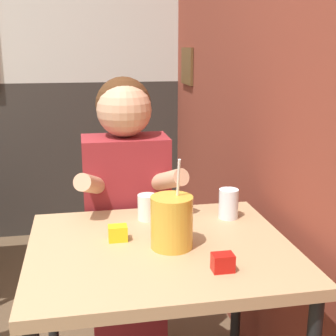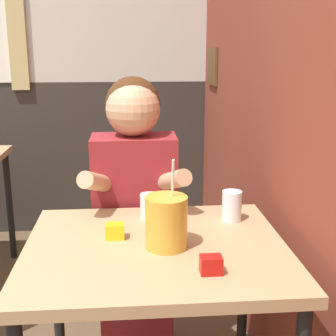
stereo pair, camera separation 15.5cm
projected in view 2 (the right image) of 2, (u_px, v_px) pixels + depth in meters
The scene contains 9 objects.
brick_wall_right at pixel (255, 45), 2.13m from camera, with size 0.08×4.37×2.70m.
back_wall at pixel (35, 44), 3.20m from camera, with size 5.33×0.09×2.70m.
main_table at pixel (156, 269), 1.48m from camera, with size 0.82×0.70×0.74m.
person_seated at pixel (135, 216), 1.94m from camera, with size 0.42×0.41×1.23m.
cocktail_pitcher at pixel (166, 222), 1.43m from camera, with size 0.13×0.13×0.28m.
glass_near_pitcher at pixel (232, 206), 1.66m from camera, with size 0.07×0.07×0.11m.
glass_center at pixel (150, 206), 1.67m from camera, with size 0.07×0.07×0.09m.
condiment_ketchup at pixel (211, 265), 1.27m from camera, with size 0.06×0.04×0.05m.
condiment_mustard at pixel (115, 231), 1.51m from camera, with size 0.06×0.04×0.05m.
Camera 2 is at (0.62, -0.98, 1.35)m, focal length 50.00 mm.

